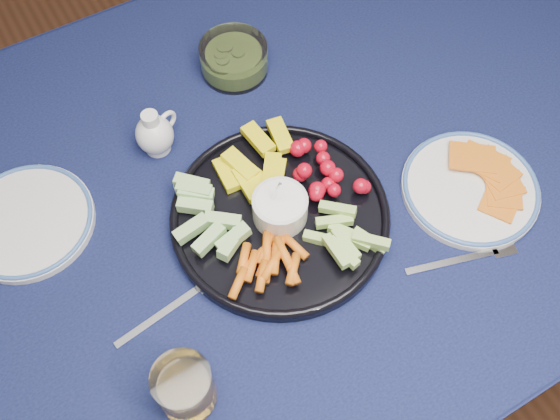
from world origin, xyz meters
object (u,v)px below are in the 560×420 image
dining_table (258,205)px  side_plate_extra (27,221)px  cheese_plate (471,187)px  juice_tumbler (185,389)px  pickle_bowl (234,60)px  creamer_pitcher (155,134)px  crudite_platter (279,214)px

dining_table → side_plate_extra: side_plate_extra is taller
cheese_plate → juice_tumbler: bearing=-172.7°
juice_tumbler → side_plate_extra: 0.41m
cheese_plate → side_plate_extra: (-0.69, 0.32, -0.00)m
dining_table → pickle_bowl: size_ratio=12.70×
pickle_bowl → juice_tumbler: 0.64m
cheese_plate → side_plate_extra: size_ratio=1.06×
pickle_bowl → side_plate_extra: pickle_bowl is taller
cheese_plate → juice_tumbler: juice_tumbler is taller
creamer_pitcher → pickle_bowl: bearing=24.9°
dining_table → cheese_plate: cheese_plate is taller
crudite_platter → pickle_bowl: crudite_platter is taller
pickle_bowl → juice_tumbler: juice_tumbler is taller
juice_tumbler → crudite_platter: bearing=36.1°
dining_table → cheese_plate: bearing=-33.4°
pickle_bowl → cheese_plate: pickle_bowl is taller
crudite_platter → pickle_bowl: (0.10, 0.34, 0.01)m
dining_table → pickle_bowl: 0.29m
crudite_platter → cheese_plate: crudite_platter is taller
pickle_bowl → juice_tumbler: (-0.36, -0.53, 0.02)m
cheese_plate → juice_tumbler: size_ratio=2.40×
dining_table → crudite_platter: crudite_platter is taller
crudite_platter → juice_tumbler: (-0.26, -0.19, 0.02)m
dining_table → crudite_platter: 0.14m
creamer_pitcher → pickle_bowl: (0.21, 0.10, -0.01)m
creamer_pitcher → juice_tumbler: (-0.15, -0.43, 0.00)m
creamer_pitcher → juice_tumbler: bearing=-108.9°
pickle_bowl → creamer_pitcher: bearing=-155.1°
crudite_platter → creamer_pitcher: 0.27m
dining_table → crudite_platter: bearing=-94.7°
juice_tumbler → dining_table: bearing=46.2°
cheese_plate → side_plate_extra: bearing=154.9°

